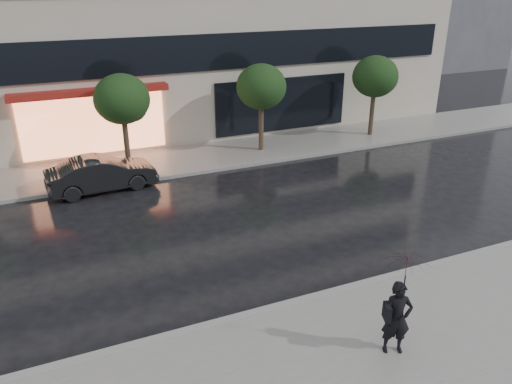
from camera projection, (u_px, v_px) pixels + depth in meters
ground at (310, 276)px, 13.44m from camera, size 120.00×120.00×0.00m
sidewalk_near at (384, 351)px, 10.68m from camera, size 60.00×4.50×0.12m
sidewalk_far at (197, 158)px, 22.04m from camera, size 60.00×3.50×0.12m
curb_near at (329, 294)px, 12.57m from camera, size 60.00×0.25×0.14m
curb_far at (209, 170)px, 20.56m from camera, size 60.00×0.25×0.14m
tree_mid_west at (123, 101)px, 19.64m from camera, size 2.20×2.20×3.99m
tree_mid_east at (262, 88)px, 21.83m from camera, size 2.20×2.20×3.99m
tree_far_east at (376, 78)px, 24.02m from camera, size 2.20×2.20×3.99m
parked_car at (102, 174)px, 18.60m from camera, size 4.08×1.70×1.31m
pedestrian_with_umbrella at (402, 291)px, 10.02m from camera, size 1.16×1.17×2.32m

